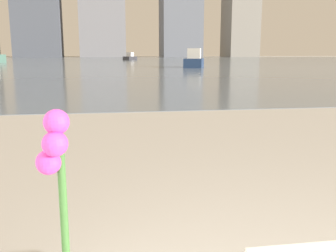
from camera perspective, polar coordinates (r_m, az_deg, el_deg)
harbor_water at (r=61.77m, az=-8.55°, el=9.89°), size 180.00×110.00×0.01m
harbor_boat_2 at (r=29.36m, az=4.02°, el=9.90°), size 2.38×4.06×1.44m
harbor_boat_4 at (r=62.68m, az=-5.80°, el=10.37°), size 2.53×3.48×1.25m
skyline_tower_1 at (r=120.12m, az=-19.41°, el=16.14°), size 13.61×7.37×26.23m
skyline_tower_4 at (r=125.63m, az=11.01°, el=16.94°), size 9.41×11.48×29.03m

